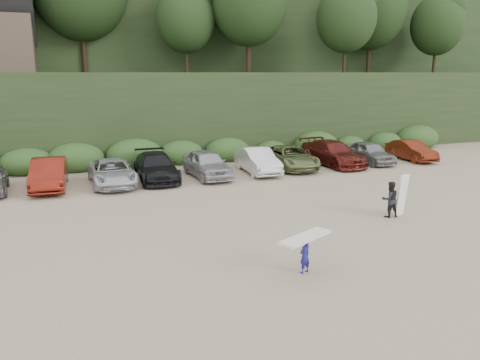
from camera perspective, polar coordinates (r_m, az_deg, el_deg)
name	(u,v)px	position (r m, az deg, el deg)	size (l,w,h in m)	color
ground	(249,230)	(18.26, 1.14, -6.14)	(120.00, 120.00, 0.00)	tan
hillside_backdrop	(119,21)	(52.57, -14.58, 18.28)	(90.00, 41.50, 28.00)	black
parked_cars	(131,169)	(26.81, -13.09, 1.36)	(39.57, 5.96, 1.59)	#B1B0B5
child_surfer	(305,248)	(14.41, 7.94, -8.20)	(2.02, 1.35, 1.18)	navy
adult_surfer	(391,199)	(20.71, 17.93, -2.21)	(1.24, 0.67, 1.82)	black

